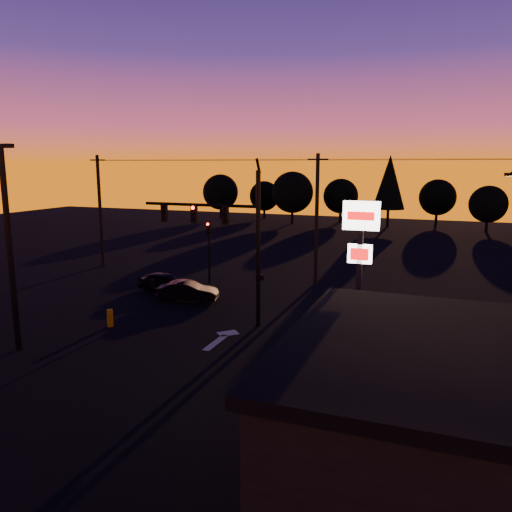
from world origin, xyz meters
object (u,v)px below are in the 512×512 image
at_px(pylon_sign, 360,246).
at_px(car_left, 164,282).
at_px(secondary_signal, 209,243).
at_px(car_mid, 188,291).
at_px(suv_parked, 362,368).
at_px(traffic_signal_mast, 229,230).
at_px(bollard, 110,318).
at_px(parking_lot_light, 8,235).

distance_m(pylon_sign, car_left, 16.14).
height_order(pylon_sign, car_left, pylon_sign).
bearing_deg(pylon_sign, secondary_signal, 140.23).
xyz_separation_m(car_mid, suv_parked, (11.94, -8.28, 0.13)).
xyz_separation_m(secondary_signal, pylon_sign, (12.00, -9.99, 2.05)).
height_order(traffic_signal_mast, car_left, traffic_signal_mast).
distance_m(traffic_signal_mast, bollard, 7.66).
xyz_separation_m(traffic_signal_mast, car_left, (-6.78, 4.55, -4.32)).
distance_m(parking_lot_light, bollard, 6.66).
bearing_deg(secondary_signal, car_mid, -80.51).
distance_m(pylon_sign, bollard, 13.42).
xyz_separation_m(traffic_signal_mast, suv_parked, (7.78, -5.27, -4.20)).
xyz_separation_m(car_left, suv_parked, (14.56, -9.82, 0.12)).
height_order(secondary_signal, bollard, secondary_signal).
bearing_deg(secondary_signal, traffic_signal_mast, -56.81).
xyz_separation_m(pylon_sign, car_left, (-13.88, 7.05, -4.30)).
distance_m(secondary_signal, parking_lot_light, 14.90).
relative_size(bollard, car_left, 0.25).
bearing_deg(pylon_sign, bollard, -178.72).
relative_size(traffic_signal_mast, suv_parked, 1.61).
xyz_separation_m(parking_lot_light, bollard, (1.85, 4.21, -4.82)).
bearing_deg(pylon_sign, suv_parked, -76.14).
distance_m(bollard, suv_parked, 13.57).
relative_size(parking_lot_light, suv_parked, 1.71).
xyz_separation_m(traffic_signal_mast, secondary_signal, (-4.90, 7.49, -2.07)).
bearing_deg(car_mid, parking_lot_light, 147.79).
relative_size(pylon_sign, car_left, 1.88).
height_order(traffic_signal_mast, suv_parked, traffic_signal_mast).
distance_m(secondary_signal, suv_parked, 18.11).
xyz_separation_m(pylon_sign, suv_parked, (0.68, -2.77, -4.17)).
distance_m(parking_lot_light, suv_parked, 15.94).
xyz_separation_m(secondary_signal, parking_lot_light, (-2.50, -14.49, 2.41)).
bearing_deg(car_left, secondary_signal, -26.37).
bearing_deg(traffic_signal_mast, suv_parked, -34.08).
bearing_deg(bollard, car_left, 99.48).
relative_size(traffic_signal_mast, bollard, 9.52).
xyz_separation_m(pylon_sign, car_mid, (-11.25, 5.51, -4.31)).
bearing_deg(car_left, bollard, -164.35).
height_order(traffic_signal_mast, parking_lot_light, parking_lot_light).
bearing_deg(car_mid, suv_parked, -138.98).
distance_m(parking_lot_light, car_mid, 11.51).
bearing_deg(bollard, traffic_signal_mast, 26.58).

